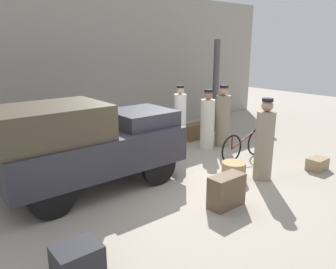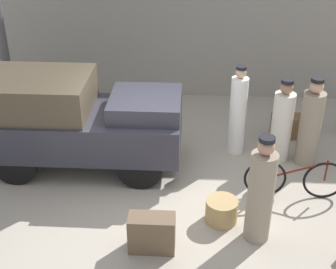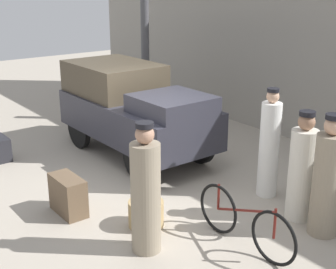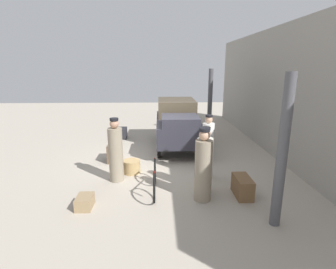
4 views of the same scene
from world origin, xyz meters
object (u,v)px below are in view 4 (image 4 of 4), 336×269
(trunk_umber_medium, at_px, (85,202))
(porter_carrying_trunk, at_px, (208,149))
(truck, at_px, (177,122))
(trunk_wicker_pale, at_px, (121,133))
(porter_standing_middle, at_px, (203,168))
(porter_lifting_near_truck, at_px, (205,162))
(wicker_basket, at_px, (132,167))
(porter_with_bicycle, at_px, (116,153))
(suitcase_small_leather, at_px, (242,187))
(suitcase_tan_flat, at_px, (114,152))
(bicycle, at_px, (155,178))

(trunk_umber_medium, bearing_deg, porter_carrying_trunk, 117.94)
(truck, distance_m, trunk_wicker_pale, 2.86)
(porter_standing_middle, height_order, porter_carrying_trunk, porter_carrying_trunk)
(truck, distance_m, porter_lifting_near_truck, 3.93)
(porter_lifting_near_truck, bearing_deg, porter_standing_middle, -13.09)
(wicker_basket, xyz_separation_m, porter_carrying_trunk, (0.37, 2.22, 0.66))
(porter_with_bicycle, bearing_deg, truck, 149.12)
(porter_standing_middle, height_order, suitcase_small_leather, porter_standing_middle)
(porter_with_bicycle, xyz_separation_m, porter_carrying_trunk, (-0.15, 2.59, 0.03))
(truck, height_order, porter_lifting_near_truck, truck)
(porter_carrying_trunk, distance_m, trunk_umber_medium, 3.57)
(porter_lifting_near_truck, relative_size, suitcase_tan_flat, 2.43)
(suitcase_tan_flat, bearing_deg, bicycle, 31.46)
(suitcase_small_leather, relative_size, suitcase_tan_flat, 1.08)
(truck, bearing_deg, wicker_basket, -30.10)
(trunk_umber_medium, bearing_deg, suitcase_tan_flat, 177.27)
(wicker_basket, distance_m, suitcase_small_leather, 3.29)
(bicycle, height_order, porter_standing_middle, porter_standing_middle)
(porter_carrying_trunk, bearing_deg, suitcase_small_leather, 29.57)
(truck, xyz_separation_m, porter_lifting_near_truck, (3.90, 0.43, -0.24))
(truck, height_order, trunk_umber_medium, truck)
(bicycle, bearing_deg, trunk_umber_medium, -65.08)
(truck, xyz_separation_m, wicker_basket, (2.69, -1.56, -0.81))
(wicker_basket, relative_size, suitcase_tan_flat, 0.75)
(porter_carrying_trunk, height_order, trunk_wicker_pale, porter_carrying_trunk)
(suitcase_small_leather, distance_m, suitcase_tan_flat, 4.47)
(truck, xyz_separation_m, porter_carrying_trunk, (3.06, 0.66, -0.15))
(suitcase_small_leather, xyz_separation_m, trunk_wicker_pale, (-5.57, -3.76, -0.01))
(wicker_basket, bearing_deg, truck, 149.90)
(bicycle, xyz_separation_m, wicker_basket, (-1.28, -0.72, -0.18))
(trunk_umber_medium, height_order, suitcase_small_leather, suitcase_small_leather)
(suitcase_tan_flat, bearing_deg, trunk_wicker_pale, -177.27)
(wicker_basket, xyz_separation_m, trunk_wicker_pale, (-4.01, -0.86, 0.04))
(suitcase_tan_flat, bearing_deg, trunk_umber_medium, -2.73)
(suitcase_small_leather, xyz_separation_m, suitcase_tan_flat, (-2.63, -3.62, 0.06))
(porter_standing_middle, relative_size, suitcase_tan_flat, 2.55)
(porter_lifting_near_truck, xyz_separation_m, suitcase_tan_flat, (-2.28, -2.71, -0.47))
(wicker_basket, distance_m, porter_standing_middle, 2.61)
(wicker_basket, xyz_separation_m, trunk_umber_medium, (2.01, -0.87, -0.06))
(porter_with_bicycle, xyz_separation_m, porter_standing_middle, (1.19, 2.24, -0.01))
(wicker_basket, distance_m, suitcase_tan_flat, 1.29)
(bicycle, height_order, suitcase_small_leather, bicycle)
(trunk_wicker_pale, bearing_deg, bicycle, 16.60)
(porter_standing_middle, bearing_deg, bicycle, -110.70)
(porter_with_bicycle, relative_size, suitcase_tan_flat, 2.58)
(bicycle, distance_m, wicker_basket, 1.48)
(truck, relative_size, trunk_wicker_pale, 6.42)
(truck, distance_m, porter_carrying_trunk, 3.14)
(bicycle, relative_size, porter_standing_middle, 0.98)
(truck, xyz_separation_m, suitcase_small_leather, (4.25, 1.34, -0.76))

